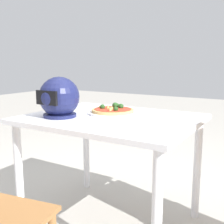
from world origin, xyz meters
TOP-DOWN VIEW (x-y plane):
  - ground_plane at (0.00, 0.00)m, footprint 14.00×14.00m
  - dining_table at (0.00, 0.00)m, footprint 1.04×0.83m
  - pizza_plate at (0.04, -0.09)m, footprint 0.33×0.33m
  - pizza at (0.04, -0.09)m, footprint 0.28×0.28m
  - motorcycle_helmet at (0.27, 0.17)m, footprint 0.25×0.25m

SIDE VIEW (x-z plane):
  - ground_plane at x=0.00m, z-range 0.00..0.00m
  - dining_table at x=0.00m, z-range 0.27..0.99m
  - pizza_plate at x=0.04m, z-range 0.72..0.73m
  - pizza at x=0.04m, z-range 0.72..0.77m
  - motorcycle_helmet at x=0.27m, z-range 0.71..0.96m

